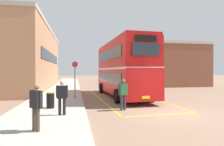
# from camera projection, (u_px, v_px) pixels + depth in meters

# --- Properties ---
(ground_plane) EXTENTS (135.60, 135.60, 0.00)m
(ground_plane) POSITION_uv_depth(u_px,v_px,m) (116.00, 89.00, 24.19)
(ground_plane) COLOR #846651
(sidewalk_left) EXTENTS (4.00, 57.60, 0.14)m
(sidewalk_left) POSITION_uv_depth(u_px,v_px,m) (64.00, 87.00, 25.32)
(sidewalk_left) COLOR #A39E93
(sidewalk_left) RESTS_ON ground
(brick_building_left) EXTENTS (6.09, 19.81, 7.59)m
(brick_building_left) POSITION_uv_depth(u_px,v_px,m) (26.00, 59.00, 23.93)
(brick_building_left) COLOR #AD7A56
(brick_building_left) RESTS_ON ground
(depot_building_right) EXTENTS (8.67, 17.37, 6.36)m
(depot_building_right) POSITION_uv_depth(u_px,v_px,m) (159.00, 66.00, 34.49)
(depot_building_right) COLOR brown
(depot_building_right) RESTS_ON ground
(double_decker_bus) EXTENTS (3.21, 10.50, 4.75)m
(double_decker_bus) POSITION_uv_depth(u_px,v_px,m) (122.00, 68.00, 16.76)
(double_decker_bus) COLOR black
(double_decker_bus) RESTS_ON ground
(single_deck_bus) EXTENTS (2.85, 8.60, 3.02)m
(single_deck_bus) POSITION_uv_depth(u_px,v_px,m) (121.00, 75.00, 32.34)
(single_deck_bus) COLOR black
(single_deck_bus) RESTS_ON ground
(pedestrian_boarding) EXTENTS (0.55, 0.41, 1.79)m
(pedestrian_boarding) POSITION_uv_depth(u_px,v_px,m) (123.00, 92.00, 10.95)
(pedestrian_boarding) COLOR #2D2D38
(pedestrian_boarding) RESTS_ON ground
(pedestrian_waiting_near) EXTENTS (0.56, 0.25, 1.66)m
(pedestrian_waiting_near) POSITION_uv_depth(u_px,v_px,m) (62.00, 95.00, 9.17)
(pedestrian_waiting_near) COLOR black
(pedestrian_waiting_near) RESTS_ON sidewalk_left
(pedestrian_waiting_far) EXTENTS (0.49, 0.50, 1.68)m
(pedestrian_waiting_far) POSITION_uv_depth(u_px,v_px,m) (36.00, 104.00, 6.72)
(pedestrian_waiting_far) COLOR #473828
(pedestrian_waiting_far) RESTS_ON sidewalk_left
(litter_bin) EXTENTS (0.46, 0.46, 0.89)m
(litter_bin) POSITION_uv_depth(u_px,v_px,m) (50.00, 100.00, 10.88)
(litter_bin) COLOR black
(litter_bin) RESTS_ON sidewalk_left
(bus_stop_sign) EXTENTS (0.44, 0.12, 2.85)m
(bus_stop_sign) POSITION_uv_depth(u_px,v_px,m) (75.00, 76.00, 14.65)
(bus_stop_sign) COLOR #4C4C51
(bus_stop_sign) RESTS_ON sidewalk_left
(bay_marking_yellow) EXTENTS (4.78, 12.57, 0.01)m
(bay_marking_yellow) POSITION_uv_depth(u_px,v_px,m) (129.00, 100.00, 14.89)
(bay_marking_yellow) COLOR gold
(bay_marking_yellow) RESTS_ON ground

